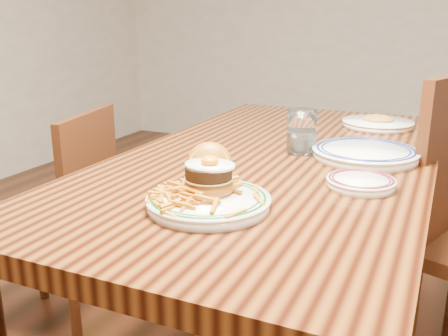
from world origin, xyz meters
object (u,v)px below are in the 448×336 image
at_px(table, 278,184).
at_px(main_plate, 209,190).
at_px(chair_left, 65,218).
at_px(side_plate, 361,182).

xyz_separation_m(table, main_plate, (-0.00, -0.45, 0.12)).
xyz_separation_m(chair_left, main_plate, (0.77, -0.39, 0.34)).
bearing_deg(chair_left, main_plate, -39.40).
xyz_separation_m(table, chair_left, (-0.77, -0.07, -0.22)).
bearing_deg(chair_left, table, -7.66).
relative_size(main_plate, side_plate, 1.73).
relative_size(table, side_plate, 10.05).
bearing_deg(table, chair_left, -175.13).
height_order(table, main_plate, main_plate).
relative_size(chair_left, main_plate, 3.01).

